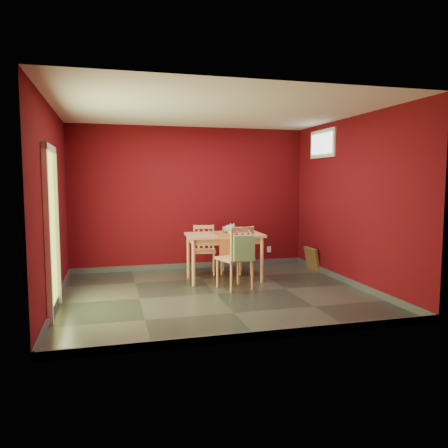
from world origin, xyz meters
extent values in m
plane|color=#2D342D|center=(0.00, 0.00, 0.00)|extent=(4.50, 4.50, 0.00)
plane|color=#55080F|center=(0.00, 2.00, 1.35)|extent=(4.50, 0.00, 4.50)
plane|color=#55080F|center=(0.00, -2.00, 1.35)|extent=(4.50, 0.00, 4.50)
plane|color=#55080F|center=(-2.25, 0.00, 1.35)|extent=(0.00, 4.00, 4.00)
plane|color=#55080F|center=(2.25, 0.00, 1.35)|extent=(0.00, 4.00, 4.00)
plane|color=white|center=(0.00, 0.00, 2.70)|extent=(4.50, 4.50, 0.00)
cube|color=#3F4244|center=(0.00, 1.99, 0.05)|extent=(4.50, 0.02, 0.10)
cube|color=#3F4244|center=(0.00, -1.99, 0.05)|extent=(4.50, 0.02, 0.10)
cube|color=#3F4244|center=(-2.24, 0.00, 0.05)|extent=(0.03, 4.00, 0.10)
cube|color=#3F4244|center=(2.24, 0.00, 0.05)|extent=(0.03, 4.00, 0.10)
cube|color=#B7D838|center=(-2.24, -0.40, 1.02)|extent=(0.02, 0.85, 2.05)
cube|color=white|center=(-2.21, -0.86, 1.06)|extent=(0.06, 0.08, 2.13)
cube|color=white|center=(-2.21, 0.06, 1.06)|extent=(0.06, 0.08, 2.13)
cube|color=white|center=(-2.21, -0.40, 2.09)|extent=(0.06, 1.01, 0.08)
cube|color=white|center=(2.23, 1.00, 2.35)|extent=(0.03, 0.90, 0.50)
cube|color=white|center=(2.21, 1.00, 2.35)|extent=(0.02, 0.76, 0.36)
cube|color=silver|center=(1.60, 1.99, 0.30)|extent=(0.08, 0.02, 0.12)
cube|color=tan|center=(0.36, 0.84, 0.78)|extent=(1.30, 0.80, 0.04)
cube|color=tan|center=(0.36, 0.84, 0.70)|extent=(1.17, 0.66, 0.11)
cylinder|color=tan|center=(-0.23, 0.55, 0.38)|extent=(0.06, 0.06, 0.75)
cylinder|color=tan|center=(-0.20, 1.17, 0.38)|extent=(0.06, 0.06, 0.75)
cylinder|color=tan|center=(0.92, 0.51, 0.38)|extent=(0.06, 0.06, 0.75)
cylinder|color=tan|center=(0.94, 1.12, 0.38)|extent=(0.06, 0.06, 0.75)
cube|color=#A25329|center=(0.36, 0.84, 0.80)|extent=(0.38, 0.74, 0.01)
cube|color=#A25329|center=(0.36, 0.47, 0.61)|extent=(0.35, 0.02, 0.36)
cube|color=tan|center=(0.13, 1.42, 0.42)|extent=(0.48, 0.48, 0.04)
cylinder|color=tan|center=(-0.07, 1.28, 0.20)|extent=(0.04, 0.04, 0.40)
cylinder|color=tan|center=(-0.01, 1.62, 0.20)|extent=(0.04, 0.04, 0.40)
cylinder|color=tan|center=(0.27, 1.21, 0.20)|extent=(0.04, 0.04, 0.40)
cylinder|color=tan|center=(0.34, 1.56, 0.20)|extent=(0.04, 0.04, 0.40)
cylinder|color=tan|center=(-0.01, 1.62, 0.66)|extent=(0.04, 0.04, 0.44)
cylinder|color=tan|center=(0.34, 1.56, 0.66)|extent=(0.04, 0.04, 0.44)
cube|color=tan|center=(0.16, 1.59, 0.84)|extent=(0.37, 0.10, 0.07)
cube|color=tan|center=(0.07, 1.61, 0.62)|extent=(0.04, 0.03, 0.34)
cube|color=tan|center=(0.16, 1.59, 0.62)|extent=(0.04, 0.03, 0.34)
cube|color=tan|center=(0.26, 1.57, 0.62)|extent=(0.04, 0.03, 0.34)
cube|color=tan|center=(0.63, 1.35, 0.40)|extent=(0.50, 0.50, 0.04)
cylinder|color=tan|center=(0.42, 1.25, 0.19)|extent=(0.03, 0.03, 0.38)
cylinder|color=tan|center=(0.53, 1.56, 0.19)|extent=(0.03, 0.03, 0.38)
cylinder|color=tan|center=(0.73, 1.13, 0.19)|extent=(0.03, 0.03, 0.38)
cylinder|color=tan|center=(0.84, 1.45, 0.19)|extent=(0.03, 0.03, 0.38)
cylinder|color=tan|center=(0.53, 1.56, 0.63)|extent=(0.03, 0.03, 0.42)
cylinder|color=tan|center=(0.84, 1.45, 0.63)|extent=(0.03, 0.03, 0.42)
cube|color=tan|center=(0.69, 1.50, 0.80)|extent=(0.34, 0.15, 0.07)
cube|color=tan|center=(0.60, 1.54, 0.59)|extent=(0.04, 0.03, 0.33)
cube|color=tan|center=(0.69, 1.50, 0.59)|extent=(0.04, 0.03, 0.33)
cube|color=tan|center=(0.77, 1.47, 0.59)|extent=(0.04, 0.03, 0.33)
cube|color=tan|center=(0.37, 0.24, 0.47)|extent=(0.58, 0.58, 0.04)
cylinder|color=tan|center=(0.50, 0.49, 0.23)|extent=(0.04, 0.04, 0.45)
cylinder|color=tan|center=(0.62, 0.12, 0.23)|extent=(0.04, 0.04, 0.45)
cylinder|color=tan|center=(0.12, 0.37, 0.23)|extent=(0.04, 0.04, 0.45)
cylinder|color=tan|center=(0.24, -0.01, 0.23)|extent=(0.04, 0.04, 0.45)
cylinder|color=tan|center=(0.62, 0.12, 0.74)|extent=(0.04, 0.04, 0.49)
cylinder|color=tan|center=(0.24, -0.01, 0.74)|extent=(0.04, 0.04, 0.49)
cube|color=tan|center=(0.43, 0.05, 0.95)|extent=(0.41, 0.17, 0.08)
cube|color=tan|center=(0.54, 0.09, 0.70)|extent=(0.04, 0.03, 0.38)
cube|color=tan|center=(0.43, 0.05, 0.70)|extent=(0.04, 0.03, 0.38)
cube|color=tan|center=(0.33, 0.02, 0.70)|extent=(0.04, 0.03, 0.38)
cube|color=#74A36C|center=(0.43, -0.03, 0.68)|extent=(0.33, 0.10, 0.39)
cylinder|color=#74A36C|center=(0.34, 0.03, 0.93)|extent=(0.02, 0.16, 0.02)
cylinder|color=#74A36C|center=(0.52, 0.03, 0.93)|extent=(0.02, 0.16, 0.02)
cube|color=brown|center=(2.19, 1.24, 0.21)|extent=(0.16, 0.43, 0.42)
cube|color=black|center=(2.19, 1.24, 0.21)|extent=(0.11, 0.30, 0.30)
camera|label=1|loc=(-1.51, -6.23, 1.69)|focal=35.00mm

